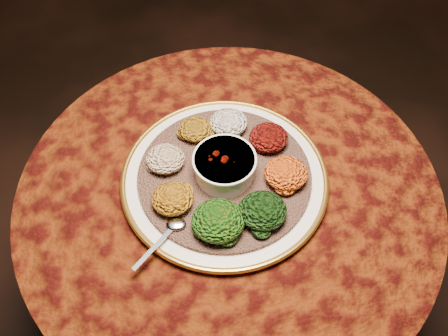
{
  "coord_description": "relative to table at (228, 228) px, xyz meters",
  "views": [
    {
      "loc": [
        -0.05,
        -0.62,
        1.67
      ],
      "look_at": [
        -0.01,
        0.04,
        0.76
      ],
      "focal_mm": 40.0,
      "sensor_mm": 36.0,
      "label": 1
    }
  ],
  "objects": [
    {
      "name": "portion_timatim",
      "position": [
        -0.14,
        0.06,
        0.23
      ],
      "size": [
        0.09,
        0.08,
        0.04
      ],
      "primitive_type": "ellipsoid",
      "color": "maroon",
      "rests_on": "injera"
    },
    {
      "name": "stew_bowl",
      "position": [
        -0.01,
        0.02,
        0.24
      ],
      "size": [
        0.14,
        0.14,
        0.06
      ],
      "color": "white",
      "rests_on": "injera"
    },
    {
      "name": "table",
      "position": [
        0.0,
        0.0,
        0.0
      ],
      "size": [
        0.96,
        0.96,
        0.73
      ],
      "color": "black",
      "rests_on": "ground"
    },
    {
      "name": "portion_gomen",
      "position": [
        0.06,
        -0.09,
        0.23
      ],
      "size": [
        0.1,
        0.1,
        0.05
      ],
      "primitive_type": "ellipsoid",
      "color": "black",
      "rests_on": "injera"
    },
    {
      "name": "platter",
      "position": [
        -0.01,
        0.02,
        0.19
      ],
      "size": [
        0.54,
        0.54,
        0.02
      ],
      "rotation": [
        0.0,
        0.0,
        -0.23
      ],
      "color": "silver",
      "rests_on": "table"
    },
    {
      "name": "portion_mixveg",
      "position": [
        -0.03,
        -0.11,
        0.23
      ],
      "size": [
        0.11,
        0.1,
        0.05
      ],
      "primitive_type": "ellipsoid",
      "color": "#9D420A",
      "rests_on": "injera"
    },
    {
      "name": "portion_kik",
      "position": [
        -0.12,
        -0.05,
        0.23
      ],
      "size": [
        0.09,
        0.09,
        0.04
      ],
      "primitive_type": "ellipsoid",
      "color": "#A5650E",
      "rests_on": "injera"
    },
    {
      "name": "portion_ayib",
      "position": [
        0.01,
        0.15,
        0.23
      ],
      "size": [
        0.09,
        0.08,
        0.04
      ],
      "primitive_type": "ellipsoid",
      "color": "silver",
      "rests_on": "injera"
    },
    {
      "name": "injera",
      "position": [
        -0.01,
        0.02,
        0.2
      ],
      "size": [
        0.41,
        0.41,
        0.01
      ],
      "primitive_type": "cylinder",
      "rotation": [
        0.0,
        0.0,
        -0.06
      ],
      "color": "brown",
      "rests_on": "platter"
    },
    {
      "name": "portion_shiro",
      "position": [
        -0.07,
        0.14,
        0.23
      ],
      "size": [
        0.08,
        0.08,
        0.04
      ],
      "primitive_type": "ellipsoid",
      "color": "#855B10",
      "rests_on": "injera"
    },
    {
      "name": "portion_tikil",
      "position": [
        0.12,
        -0.0,
        0.23
      ],
      "size": [
        0.1,
        0.09,
        0.05
      ],
      "primitive_type": "ellipsoid",
      "color": "#B6830F",
      "rests_on": "injera"
    },
    {
      "name": "portion_kitfo",
      "position": [
        0.1,
        0.1,
        0.23
      ],
      "size": [
        0.09,
        0.09,
        0.04
      ],
      "primitive_type": "ellipsoid",
      "color": "black",
      "rests_on": "injera"
    },
    {
      "name": "spoon",
      "position": [
        -0.12,
        -0.11,
        0.21
      ],
      "size": [
        0.11,
        0.12,
        0.01
      ],
      "rotation": [
        0.0,
        0.0,
        -2.29
      ],
      "color": "silver",
      "rests_on": "injera"
    }
  ]
}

